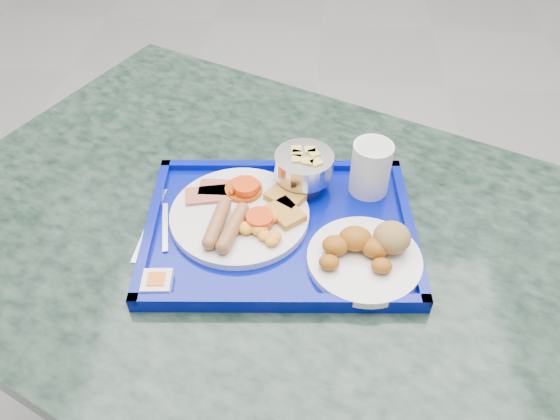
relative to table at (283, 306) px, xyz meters
name	(u,v)px	position (x,y,z in m)	size (l,w,h in m)	color
floor	(304,282)	(0.03, 0.55, -0.60)	(6.00, 6.00, 0.00)	gray
table	(283,306)	(0.00, 0.00, 0.00)	(1.54, 1.33, 0.81)	slate
tray	(280,229)	(-0.01, 0.00, 0.22)	(0.48, 0.37, 0.03)	#030E8D
main_plate	(243,214)	(-0.07, 0.02, 0.24)	(0.24, 0.24, 0.04)	silver
bread_plate	(368,252)	(0.14, -0.06, 0.24)	(0.18, 0.18, 0.06)	silver
fruit_bowl	(304,166)	(0.03, 0.11, 0.27)	(0.11, 0.11, 0.07)	#B7B7B9
juice_cup	(371,167)	(0.15, 0.11, 0.28)	(0.07, 0.07, 0.10)	silver
spoon	(179,205)	(-0.19, 0.04, 0.23)	(0.05, 0.15, 0.01)	#B7B7B9
knife	(150,224)	(-0.23, -0.01, 0.23)	(0.01, 0.18, 0.00)	#B7B7B9
jam_packet	(157,282)	(-0.18, -0.14, 0.23)	(0.05, 0.05, 0.02)	white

